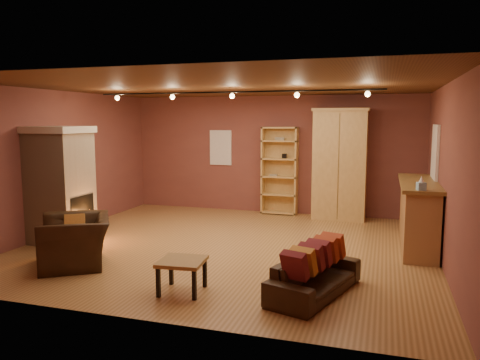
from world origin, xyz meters
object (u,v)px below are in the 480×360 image
(fireplace, at_px, (61,185))
(bookcase, at_px, (280,170))
(loveseat, at_px, (315,268))
(bar_counter, at_px, (418,214))
(coffee_table, at_px, (182,264))
(armchair, at_px, (75,233))
(armoire, at_px, (340,164))

(fireplace, xyz_separation_m, bookcase, (3.27, 3.74, -0.01))
(bookcase, distance_m, loveseat, 5.32)
(bar_counter, bearing_deg, loveseat, -116.36)
(fireplace, bearing_deg, bookcase, 48.83)
(bookcase, xyz_separation_m, coffee_table, (-0.09, -5.46, -0.68))
(fireplace, relative_size, bookcase, 1.02)
(armchair, bearing_deg, loveseat, 53.72)
(fireplace, height_order, loveseat, fireplace)
(armoire, xyz_separation_m, loveseat, (0.16, -4.82, -0.91))
(armoire, relative_size, loveseat, 1.49)
(armchair, bearing_deg, bar_counter, 83.57)
(loveseat, bearing_deg, bar_counter, -8.79)
(bar_counter, bearing_deg, armchair, -152.36)
(fireplace, distance_m, bar_counter, 6.44)
(bookcase, xyz_separation_m, armoire, (1.41, -0.21, 0.20))
(armoire, bearing_deg, bookcase, 171.69)
(fireplace, distance_m, loveseat, 5.06)
(fireplace, distance_m, armoire, 5.87)
(loveseat, bearing_deg, armchair, 105.36)
(armoire, bearing_deg, coffee_table, -106.00)
(bookcase, bearing_deg, armchair, -113.67)
(bookcase, bearing_deg, fireplace, -131.17)
(fireplace, xyz_separation_m, armchair, (1.13, -1.14, -0.55))
(fireplace, relative_size, bar_counter, 0.87)
(bookcase, xyz_separation_m, bar_counter, (2.97, -2.21, -0.46))
(fireplace, xyz_separation_m, bar_counter, (6.24, 1.53, -0.47))
(loveseat, xyz_separation_m, armchair, (-3.71, 0.14, 0.16))
(bookcase, relative_size, armchair, 1.50)
(armoire, distance_m, loveseat, 4.91)
(bookcase, relative_size, bar_counter, 0.85)
(bar_counter, distance_m, armchair, 5.77)
(armoire, xyz_separation_m, armchair, (-3.56, -4.68, -0.74))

